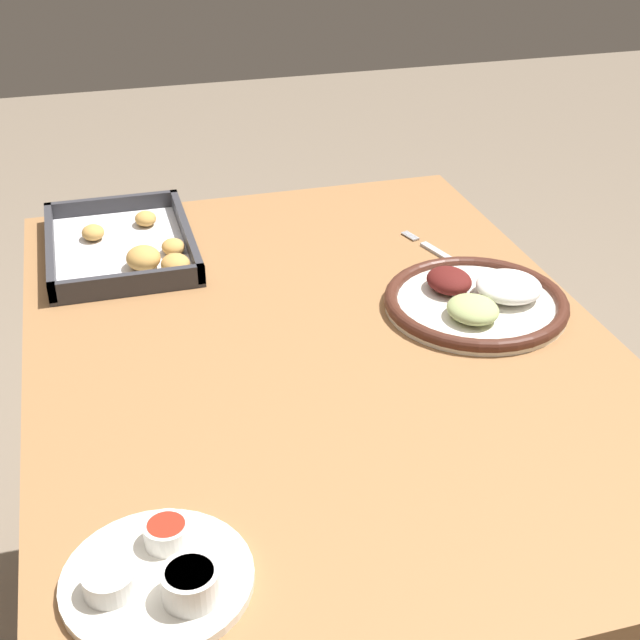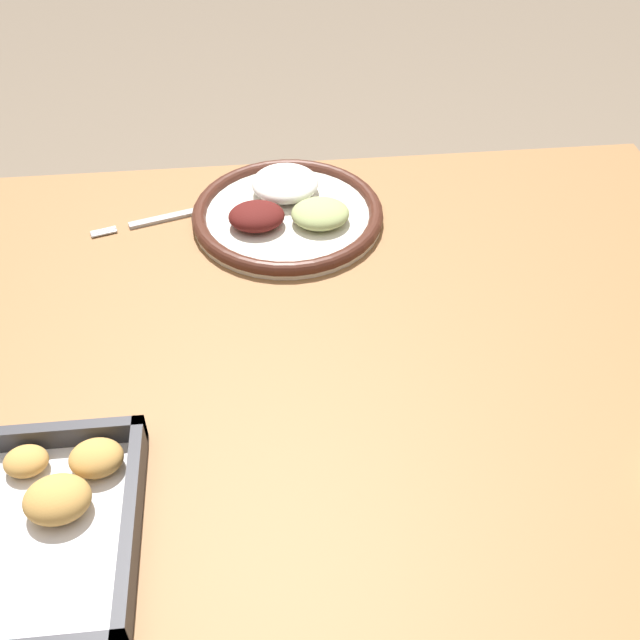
% 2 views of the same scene
% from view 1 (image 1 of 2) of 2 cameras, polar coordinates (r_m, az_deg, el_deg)
% --- Properties ---
extents(dining_table, '(1.08, 0.79, 0.75)m').
position_cam_1_polar(dining_table, '(1.28, 0.11, -6.08)').
color(dining_table, olive).
rests_on(dining_table, ground_plane).
extents(dinner_plate, '(0.27, 0.27, 0.05)m').
position_cam_1_polar(dinner_plate, '(1.31, 10.05, 1.27)').
color(dinner_plate, white).
rests_on(dinner_plate, dining_table).
extents(fork, '(0.20, 0.07, 0.00)m').
position_cam_1_polar(fork, '(1.45, 8.05, 4.01)').
color(fork, '#B2B2B7').
rests_on(fork, dining_table).
extents(saucer_plate, '(0.18, 0.18, 0.04)m').
position_cam_1_polar(saucer_plate, '(0.88, -10.26, -15.78)').
color(saucer_plate, white).
rests_on(saucer_plate, dining_table).
extents(baking_tray, '(0.32, 0.23, 0.04)m').
position_cam_1_polar(baking_tray, '(1.48, -12.27, 4.60)').
color(baking_tray, '#333338').
rests_on(baking_tray, dining_table).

